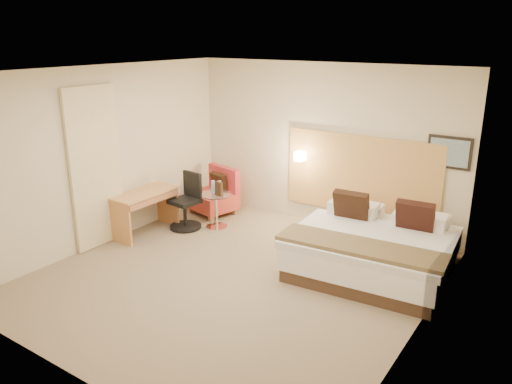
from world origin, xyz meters
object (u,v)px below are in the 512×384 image
Objects in this scene: bed at (374,247)px; desk at (145,201)px; lounge_chair at (215,195)px; side_table at (216,209)px; desk_chair at (187,206)px.

bed is 3.67m from desk.
lounge_chair is at bearing 169.62° from bed.
bed is at bearing 12.78° from desk.
side_table is at bearing 179.61° from bed.
lounge_chair is 0.81× the size of desk.
bed is 3.31m from lounge_chair.
side_table is (0.48, -0.58, 0.00)m from lounge_chair.
bed reaches higher than desk.
lounge_chair is 1.46m from desk.
bed reaches higher than lounge_chair.
lounge_chair is 0.99× the size of desk_chair.
bed is 2.77m from side_table.
bed is 3.58× the size of side_table.
desk_chair is (-3.18, -0.25, 0.06)m from bed.
desk_chair is (-0.41, -0.27, 0.05)m from side_table.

